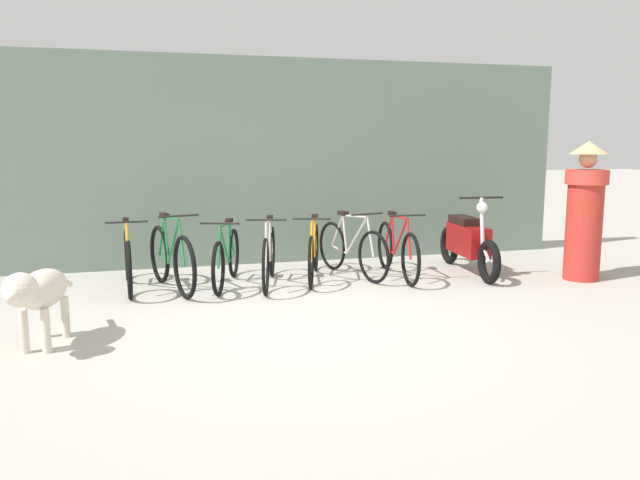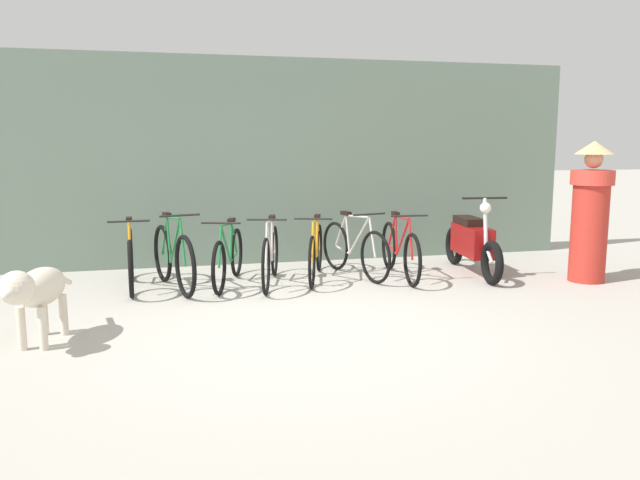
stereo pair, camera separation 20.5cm
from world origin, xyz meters
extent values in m
plane|color=#ADA89E|center=(0.00, 0.00, 0.00)|extent=(60.00, 60.00, 0.00)
cube|color=slate|center=(0.00, 3.30, 1.45)|extent=(9.57, 0.20, 2.91)
torus|color=black|center=(-1.63, 1.51, 0.33)|extent=(0.09, 0.66, 0.66)
torus|color=black|center=(-1.69, 2.50, 0.33)|extent=(0.09, 0.66, 0.66)
cylinder|color=orange|center=(-1.66, 1.90, 0.54)|extent=(0.05, 0.49, 0.55)
cylinder|color=orange|center=(-1.67, 2.18, 0.53)|extent=(0.03, 0.13, 0.50)
cylinder|color=orange|center=(-1.66, 1.95, 0.79)|extent=(0.06, 0.57, 0.06)
cylinder|color=orange|center=(-1.68, 2.31, 0.30)|extent=(0.05, 0.37, 0.08)
cylinder|color=orange|center=(-1.68, 2.36, 0.55)|extent=(0.04, 0.30, 0.46)
cylinder|color=orange|center=(-1.64, 1.59, 0.57)|extent=(0.04, 0.18, 0.49)
cube|color=black|center=(-1.67, 2.23, 0.80)|extent=(0.08, 0.18, 0.05)
cylinder|color=black|center=(-1.64, 1.66, 0.85)|extent=(0.46, 0.05, 0.02)
torus|color=black|center=(-1.04, 1.37, 0.36)|extent=(0.24, 0.70, 0.72)
torus|color=black|center=(-1.29, 2.30, 0.36)|extent=(0.24, 0.70, 0.72)
cylinder|color=#1E7238|center=(-1.14, 1.73, 0.59)|extent=(0.15, 0.47, 0.59)
cylinder|color=#1E7238|center=(-1.21, 1.99, 0.57)|extent=(0.06, 0.13, 0.54)
cylinder|color=#1E7238|center=(-1.15, 1.77, 0.86)|extent=(0.17, 0.54, 0.06)
cylinder|color=#1E7238|center=(-1.25, 2.12, 0.33)|extent=(0.12, 0.36, 0.08)
cylinder|color=#1E7238|center=(-1.26, 2.17, 0.60)|extent=(0.10, 0.29, 0.50)
cylinder|color=#1E7238|center=(-1.06, 1.44, 0.62)|extent=(0.07, 0.17, 0.53)
cube|color=black|center=(-1.22, 2.04, 0.87)|extent=(0.11, 0.19, 0.05)
cylinder|color=black|center=(-1.08, 1.51, 0.92)|extent=(0.45, 0.14, 0.02)
torus|color=black|center=(-0.67, 1.41, 0.31)|extent=(0.23, 0.61, 0.63)
torus|color=black|center=(-0.36, 2.40, 0.31)|extent=(0.23, 0.61, 0.63)
cylinder|color=#1E7238|center=(-0.55, 1.79, 0.52)|extent=(0.18, 0.50, 0.52)
cylinder|color=#1E7238|center=(-0.46, 2.08, 0.50)|extent=(0.07, 0.13, 0.48)
cylinder|color=#1E7238|center=(-0.53, 1.84, 0.75)|extent=(0.20, 0.58, 0.06)
cylinder|color=#1E7238|center=(-0.42, 2.21, 0.29)|extent=(0.14, 0.38, 0.07)
cylinder|color=#1E7238|center=(-0.41, 2.26, 0.53)|extent=(0.12, 0.30, 0.44)
cylinder|color=#1E7238|center=(-0.64, 1.49, 0.54)|extent=(0.08, 0.18, 0.46)
cube|color=black|center=(-0.45, 2.13, 0.77)|extent=(0.12, 0.19, 0.05)
cylinder|color=black|center=(-0.62, 1.56, 0.81)|extent=(0.45, 0.16, 0.02)
torus|color=black|center=(-0.15, 1.29, 0.33)|extent=(0.21, 0.65, 0.66)
torus|color=black|center=(0.12, 2.29, 0.33)|extent=(0.21, 0.65, 0.66)
cylinder|color=beige|center=(-0.04, 1.68, 0.54)|extent=(0.16, 0.50, 0.55)
cylinder|color=beige|center=(0.03, 1.96, 0.53)|extent=(0.06, 0.13, 0.50)
cylinder|color=beige|center=(-0.03, 1.73, 0.79)|extent=(0.18, 0.58, 0.06)
cylinder|color=beige|center=(0.07, 2.10, 0.31)|extent=(0.13, 0.38, 0.08)
cylinder|color=beige|center=(0.08, 2.15, 0.55)|extent=(0.11, 0.30, 0.46)
cylinder|color=beige|center=(-0.13, 1.36, 0.57)|extent=(0.07, 0.18, 0.49)
cube|color=black|center=(0.05, 2.01, 0.81)|extent=(0.11, 0.19, 0.05)
cylinder|color=black|center=(-0.11, 1.44, 0.85)|extent=(0.45, 0.14, 0.02)
torus|color=black|center=(0.43, 1.48, 0.32)|extent=(0.23, 0.62, 0.64)
torus|color=black|center=(0.76, 2.48, 0.32)|extent=(0.23, 0.62, 0.64)
cylinder|color=orange|center=(0.56, 1.86, 0.53)|extent=(0.19, 0.50, 0.53)
cylinder|color=orange|center=(0.65, 2.15, 0.51)|extent=(0.07, 0.13, 0.48)
cylinder|color=orange|center=(0.58, 1.91, 0.76)|extent=(0.22, 0.59, 0.06)
cylinder|color=orange|center=(0.70, 2.29, 0.29)|extent=(0.15, 0.39, 0.08)
cylinder|color=orange|center=(0.71, 2.34, 0.53)|extent=(0.12, 0.31, 0.45)
cylinder|color=orange|center=(0.46, 1.55, 0.55)|extent=(0.08, 0.18, 0.47)
cube|color=black|center=(0.67, 2.20, 0.78)|extent=(0.12, 0.19, 0.05)
cylinder|color=black|center=(0.48, 1.63, 0.82)|extent=(0.44, 0.17, 0.02)
torus|color=black|center=(1.25, 1.56, 0.33)|extent=(0.21, 0.65, 0.66)
torus|color=black|center=(1.00, 2.52, 0.33)|extent=(0.21, 0.65, 0.66)
cylinder|color=beige|center=(1.15, 1.93, 0.54)|extent=(0.15, 0.48, 0.55)
cylinder|color=beige|center=(1.08, 2.21, 0.53)|extent=(0.06, 0.13, 0.50)
cylinder|color=beige|center=(1.14, 1.98, 0.79)|extent=(0.17, 0.56, 0.06)
cylinder|color=beige|center=(1.05, 2.34, 0.30)|extent=(0.12, 0.37, 0.08)
cylinder|color=beige|center=(1.04, 2.39, 0.55)|extent=(0.10, 0.29, 0.46)
cylinder|color=beige|center=(1.23, 1.63, 0.57)|extent=(0.07, 0.18, 0.49)
cube|color=black|center=(1.07, 2.26, 0.80)|extent=(0.11, 0.19, 0.05)
cylinder|color=black|center=(1.21, 1.70, 0.85)|extent=(0.45, 0.14, 0.02)
torus|color=black|center=(1.63, 1.28, 0.33)|extent=(0.10, 0.66, 0.66)
torus|color=black|center=(1.72, 2.37, 0.33)|extent=(0.10, 0.66, 0.66)
cylinder|color=red|center=(1.66, 1.70, 0.54)|extent=(0.07, 0.54, 0.55)
cylinder|color=red|center=(1.69, 2.01, 0.53)|extent=(0.04, 0.14, 0.50)
cylinder|color=red|center=(1.67, 1.76, 0.79)|extent=(0.08, 0.63, 0.06)
cylinder|color=red|center=(1.70, 2.16, 0.30)|extent=(0.06, 0.41, 0.08)
cylinder|color=red|center=(1.70, 2.22, 0.55)|extent=(0.06, 0.32, 0.46)
cylinder|color=red|center=(1.63, 1.37, 0.57)|extent=(0.04, 0.19, 0.49)
cube|color=black|center=(1.69, 2.07, 0.80)|extent=(0.08, 0.19, 0.05)
cylinder|color=black|center=(1.64, 1.45, 0.85)|extent=(0.46, 0.06, 0.02)
torus|color=black|center=(2.61, 1.16, 0.27)|extent=(0.16, 0.56, 0.55)
torus|color=black|center=(2.75, 2.48, 0.27)|extent=(0.16, 0.56, 0.55)
cube|color=maroon|center=(2.68, 1.82, 0.45)|extent=(0.37, 0.90, 0.38)
cube|color=black|center=(2.70, 1.98, 0.69)|extent=(0.30, 0.58, 0.10)
cylinder|color=silver|center=(2.64, 1.40, 0.74)|extent=(0.06, 0.15, 0.60)
cylinder|color=silver|center=(2.62, 1.26, 0.36)|extent=(0.06, 0.23, 0.20)
cylinder|color=black|center=(2.64, 1.45, 1.04)|extent=(0.58, 0.09, 0.03)
sphere|color=silver|center=(2.64, 1.42, 0.92)|extent=(0.15, 0.15, 0.14)
ellipsoid|color=beige|center=(-2.29, 0.05, 0.49)|extent=(0.48, 0.74, 0.32)
cylinder|color=beige|center=(-2.25, -0.18, 0.19)|extent=(0.09, 0.09, 0.37)
cylinder|color=beige|center=(-2.42, -0.14, 0.19)|extent=(0.09, 0.09, 0.37)
cylinder|color=beige|center=(-2.15, 0.23, 0.19)|extent=(0.09, 0.09, 0.37)
cylinder|color=beige|center=(-2.32, 0.27, 0.19)|extent=(0.09, 0.09, 0.37)
sphere|color=beige|center=(-2.39, -0.36, 0.58)|extent=(0.33, 0.33, 0.28)
ellipsoid|color=beige|center=(-2.41, -0.47, 0.56)|extent=(0.14, 0.17, 0.10)
cylinder|color=beige|center=(-2.18, 0.50, 0.46)|extent=(0.12, 0.30, 0.18)
cylinder|color=#B72D23|center=(3.88, 1.07, 0.70)|extent=(0.51, 0.51, 1.39)
cylinder|color=#D63C32|center=(3.88, 1.07, 1.30)|extent=(0.60, 0.60, 0.18)
sphere|color=tan|center=(3.88, 1.07, 1.52)|extent=(0.26, 0.26, 0.22)
cone|color=tan|center=(3.88, 1.07, 1.66)|extent=(0.54, 0.54, 0.16)
camera|label=1|loc=(-1.37, -5.56, 1.72)|focal=35.00mm
camera|label=2|loc=(-1.17, -5.61, 1.72)|focal=35.00mm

